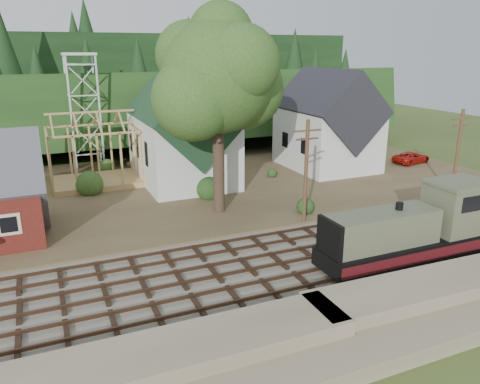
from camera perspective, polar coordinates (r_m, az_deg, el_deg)
name	(u,v)px	position (r m, az deg, el deg)	size (l,w,h in m)	color
ground	(248,270)	(28.57, 0.99, -9.52)	(140.00, 140.00, 0.00)	#384C1E
embankment	(327,350)	(22.22, 10.62, -18.39)	(64.00, 5.00, 1.60)	#7F7259
railroad_bed	(248,269)	(28.54, 1.00, -9.38)	(64.00, 11.00, 0.16)	#726B5B
village_flat	(169,189)	(44.42, -8.68, 0.33)	(64.00, 26.00, 0.30)	brown
hillside	(123,145)	(67.32, -14.07, 5.60)	(70.00, 28.00, 8.00)	#1E3F19
ridge	(106,128)	(82.91, -16.01, 7.54)	(80.00, 20.00, 12.00)	black
church	(182,132)	(45.37, -7.07, 7.28)	(8.40, 15.17, 13.00)	silver
farmhouse	(327,126)	(51.64, 10.59, 7.95)	(8.40, 10.80, 10.60)	silver
timber_frame	(94,154)	(46.45, -17.33, 4.46)	(8.20, 6.20, 6.99)	tan
lattice_tower	(81,77)	(51.51, -18.83, 13.12)	(3.20, 3.20, 12.12)	silver
big_tree	(219,85)	(35.78, -2.55, 12.93)	(10.90, 8.40, 14.70)	#38281E
telegraph_pole_near	(306,171)	(34.53, 8.05, 2.58)	(2.20, 0.28, 8.00)	#4C331E
telegraph_pole_far	(457,153)	(44.13, 24.98, 4.30)	(2.20, 0.28, 8.00)	#4C331E
locomotive	(415,230)	(30.75, 20.55, -4.42)	(11.79, 2.95, 4.72)	black
car_blue	(21,225)	(36.43, -25.12, -3.69)	(1.38, 3.43, 1.17)	#63A9D4
car_red	(411,157)	(56.76, 20.17, 3.97)	(2.16, 4.68, 1.30)	#B1160E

